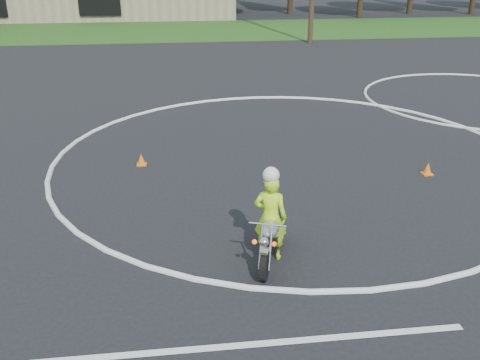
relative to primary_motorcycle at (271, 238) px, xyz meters
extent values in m
plane|color=black|center=(1.39, 1.91, -0.45)|extent=(120.00, 120.00, 0.00)
cube|color=#1E4714|center=(1.39, 28.91, -0.44)|extent=(120.00, 10.00, 0.02)
torus|color=silver|center=(1.39, 4.91, -0.44)|extent=(12.12, 12.12, 0.12)
torus|color=silver|center=(9.39, 9.91, -0.44)|extent=(8.10, 8.10, 0.10)
cube|color=silver|center=(-1.61, -2.09, -0.44)|extent=(8.00, 0.12, 0.01)
cylinder|color=black|center=(-0.20, -0.54, -0.18)|extent=(0.27, 0.53, 0.52)
cylinder|color=black|center=(0.21, 0.61, -0.18)|extent=(0.27, 0.53, 0.52)
cube|color=black|center=(0.02, 0.07, -0.10)|extent=(0.39, 0.54, 0.26)
ellipsoid|color=#A9A8AD|center=(-0.04, -0.09, 0.24)|extent=(0.48, 0.63, 0.24)
cube|color=black|center=(0.11, 0.32, 0.20)|extent=(0.39, 0.57, 0.09)
cylinder|color=#BBBBC2|center=(-0.25, -0.45, 0.12)|extent=(0.14, 0.31, 0.70)
cylinder|color=white|center=(-0.10, -0.50, 0.12)|extent=(0.14, 0.31, 0.70)
cube|color=white|center=(-0.20, -0.56, 0.10)|extent=(0.18, 0.22, 0.04)
cylinder|color=white|center=(-0.12, -0.34, 0.44)|extent=(0.59, 0.23, 0.03)
sphere|color=silver|center=(-0.23, -0.63, 0.30)|extent=(0.16, 0.16, 0.16)
sphere|color=#FF530C|center=(-0.37, -0.56, 0.27)|extent=(0.08, 0.08, 0.08)
sphere|color=#E7420B|center=(-0.07, -0.66, 0.27)|extent=(0.08, 0.08, 0.08)
cylinder|color=silver|center=(0.27, 0.36, -0.18)|extent=(0.30, 0.68, 0.07)
imported|color=#C4FF1A|center=(0.01, 0.13, 0.33)|extent=(0.66, 0.54, 1.55)
sphere|color=white|center=(-0.01, 0.09, 1.12)|extent=(0.28, 0.28, 0.28)
cone|color=orange|center=(4.41, 3.35, -0.30)|extent=(0.22, 0.22, 0.30)
cube|color=orange|center=(4.41, 3.35, -0.43)|extent=(0.24, 0.24, 0.03)
cone|color=orange|center=(-2.41, 4.81, -0.30)|extent=(0.22, 0.22, 0.30)
cube|color=orange|center=(-2.41, 4.81, -0.43)|extent=(0.24, 0.24, 0.03)
camera|label=1|loc=(-1.50, -7.81, 4.50)|focal=40.00mm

